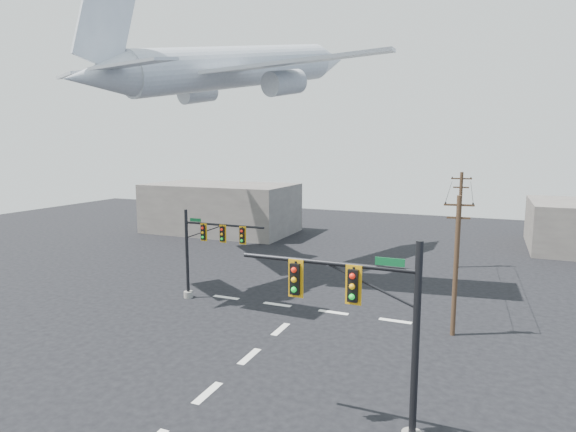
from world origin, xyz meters
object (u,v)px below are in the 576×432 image
at_px(signal_mast_far, 205,250).
at_px(utility_pole_b, 459,218).
at_px(utility_pole_a, 456,263).
at_px(airliner, 239,68).
at_px(signal_mast_near, 375,334).

bearing_deg(signal_mast_far, utility_pole_b, 46.87).
relative_size(signal_mast_far, utility_pole_b, 0.75).
distance_m(utility_pole_a, airliner, 23.97).
height_order(utility_pole_b, airliner, airliner).
bearing_deg(airliner, utility_pole_b, -47.89).
bearing_deg(utility_pole_a, airliner, 148.43).
bearing_deg(utility_pole_a, signal_mast_far, 174.18).
bearing_deg(airliner, utility_pole_a, -97.41).
relative_size(signal_mast_near, signal_mast_far, 1.19).
bearing_deg(signal_mast_far, signal_mast_near, -38.31).
height_order(signal_mast_near, airliner, airliner).
height_order(signal_mast_far, utility_pole_b, utility_pole_b).
distance_m(utility_pole_b, airliner, 23.01).
bearing_deg(signal_mast_near, utility_pole_a, 80.02).
distance_m(utility_pole_a, utility_pole_b, 16.52).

